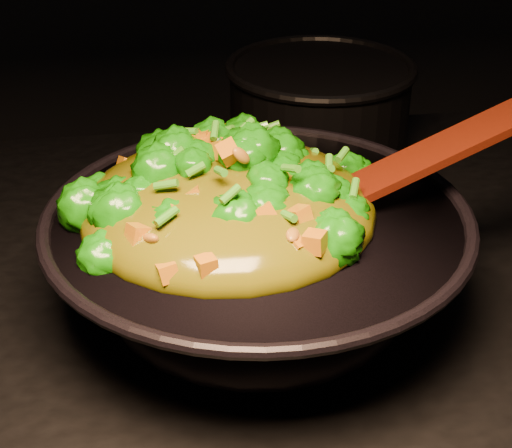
{
  "coord_description": "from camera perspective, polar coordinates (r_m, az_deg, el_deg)",
  "views": [
    {
      "loc": [
        -0.14,
        -0.67,
        1.39
      ],
      "look_at": [
        -0.03,
        -0.02,
        1.0
      ],
      "focal_mm": 55.0,
      "sensor_mm": 36.0,
      "label": 1
    }
  ],
  "objects": [
    {
      "name": "wok",
      "position": [
        0.79,
        0.11,
        -2.99
      ],
      "size": [
        0.48,
        0.48,
        0.11
      ],
      "primitive_type": null,
      "rotation": [
        0.0,
        0.0,
        0.21
      ],
      "color": "black",
      "rests_on": "stovetop"
    },
    {
      "name": "stir_fry",
      "position": [
        0.74,
        -2.12,
        4.11
      ],
      "size": [
        0.35,
        0.35,
        0.1
      ],
      "primitive_type": null,
      "rotation": [
        0.0,
        0.0,
        -0.24
      ],
      "color": "#187808",
      "rests_on": "wok"
    },
    {
      "name": "spatula",
      "position": [
        0.78,
        13.07,
        5.16
      ],
      "size": [
        0.3,
        0.07,
        0.13
      ],
      "primitive_type": "cube",
      "rotation": [
        0.0,
        -0.38,
        0.06
      ],
      "color": "#380F06",
      "rests_on": "wok"
    },
    {
      "name": "back_pot",
      "position": [
        1.11,
        4.59,
        8.16
      ],
      "size": [
        0.31,
        0.31,
        0.14
      ],
      "primitive_type": "cylinder",
      "rotation": [
        0.0,
        0.0,
        0.27
      ],
      "color": "black",
      "rests_on": "stovetop"
    }
  ]
}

